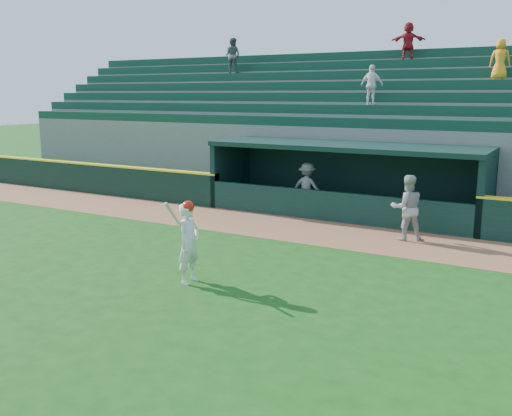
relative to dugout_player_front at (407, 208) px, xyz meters
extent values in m
plane|color=#164711|center=(-2.83, -5.31, -0.94)|extent=(120.00, 120.00, 0.00)
cube|color=brown|center=(-2.83, -0.41, -0.94)|extent=(40.00, 3.00, 0.01)
cube|color=black|center=(-15.08, 1.24, -0.34)|extent=(15.50, 0.30, 1.20)
cube|color=yellow|center=(-15.08, 1.24, 0.29)|extent=(15.50, 0.32, 0.06)
imported|color=#A1A19C|center=(0.00, 0.00, 0.00)|extent=(1.16, 1.09, 1.89)
imported|color=#A1A19C|center=(-4.14, 2.19, -0.07)|extent=(1.17, 0.72, 1.76)
cube|color=slate|center=(-2.83, 2.39, -0.92)|extent=(9.00, 2.60, 0.04)
cube|color=black|center=(-7.43, 2.39, 0.21)|extent=(0.20, 2.60, 2.30)
cube|color=black|center=(1.77, 2.39, 0.21)|extent=(0.20, 2.60, 2.30)
cube|color=black|center=(-2.83, 3.69, 0.21)|extent=(9.40, 0.20, 2.30)
cube|color=black|center=(-2.83, 2.39, 1.44)|extent=(9.40, 2.80, 0.16)
cube|color=black|center=(-2.83, 1.17, -0.44)|extent=(9.00, 0.16, 1.00)
cube|color=brown|center=(-2.83, 3.19, -0.69)|extent=(8.40, 0.45, 0.10)
cube|color=slate|center=(-2.83, 4.21, 0.51)|extent=(34.00, 0.85, 2.91)
cube|color=#0F3828|center=(-2.83, 4.09, 2.15)|extent=(34.00, 0.60, 0.36)
cube|color=slate|center=(-2.83, 5.06, 0.74)|extent=(34.00, 0.85, 3.36)
cube|color=#0F3828|center=(-2.83, 4.94, 2.60)|extent=(34.00, 0.60, 0.36)
cube|color=slate|center=(-2.83, 5.91, 0.96)|extent=(34.00, 0.85, 3.81)
cube|color=#0F3828|center=(-2.83, 5.79, 3.05)|extent=(34.00, 0.60, 0.36)
cube|color=slate|center=(-2.83, 6.76, 1.19)|extent=(34.00, 0.85, 4.26)
cube|color=#0F3828|center=(-2.83, 6.64, 3.50)|extent=(34.00, 0.60, 0.36)
cube|color=slate|center=(-2.83, 7.61, 1.41)|extent=(34.00, 0.85, 4.71)
cube|color=#0F3828|center=(-2.83, 7.49, 3.95)|extent=(34.00, 0.60, 0.36)
cube|color=slate|center=(-2.83, 8.46, 1.64)|extent=(34.00, 0.85, 5.16)
cube|color=#0F3828|center=(-2.83, 8.34, 4.40)|extent=(34.00, 0.60, 0.36)
cube|color=slate|center=(-2.83, 9.31, 1.86)|extent=(34.00, 0.85, 5.61)
cube|color=#0F3828|center=(-2.83, 9.19, 4.85)|extent=(34.00, 0.60, 0.36)
cube|color=slate|center=(-2.83, 9.89, 1.86)|extent=(34.50, 0.30, 5.61)
imported|color=orange|center=(1.29, 6.66, 4.40)|extent=(0.75, 0.53, 1.44)
imported|color=white|center=(-2.86, 4.96, 3.51)|extent=(0.89, 0.43, 1.47)
imported|color=#AE1A25|center=(-2.52, 8.36, 5.32)|extent=(1.45, 0.76, 1.50)
imported|color=#535353|center=(-10.57, 7.51, 4.94)|extent=(0.85, 0.70, 1.63)
imported|color=silver|center=(-3.14, -6.14, -0.05)|extent=(0.44, 0.66, 1.79)
sphere|color=red|center=(-3.14, -6.14, 0.77)|extent=(0.27, 0.27, 0.27)
cylinder|color=#D4BE88|center=(-3.32, -6.36, 0.54)|extent=(0.26, 0.49, 0.76)
camera|label=1|loc=(4.21, -15.93, 3.19)|focal=40.00mm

